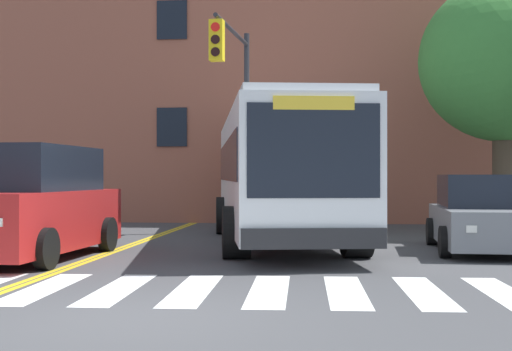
# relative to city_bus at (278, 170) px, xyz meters

# --- Properties ---
(ground_plane) EXTENTS (120.00, 120.00, 0.00)m
(ground_plane) POSITION_rel_city_bus_xyz_m (-1.13, -9.95, -1.83)
(ground_plane) COLOR #424244
(crosswalk) EXTENTS (12.94, 3.41, 0.01)m
(crosswalk) POSITION_rel_city_bus_xyz_m (-0.18, -7.75, -1.82)
(crosswalk) COLOR white
(crosswalk) RESTS_ON ground
(lane_line_yellow_inner) EXTENTS (0.12, 36.00, 0.01)m
(lane_line_yellow_inner) POSITION_rel_city_bus_xyz_m (-3.58, 6.25, -1.82)
(lane_line_yellow_inner) COLOR gold
(lane_line_yellow_inner) RESTS_ON ground
(lane_line_yellow_outer) EXTENTS (0.12, 36.00, 0.01)m
(lane_line_yellow_outer) POSITION_rel_city_bus_xyz_m (-3.42, 6.25, -1.82)
(lane_line_yellow_outer) COLOR gold
(lane_line_yellow_outer) RESTS_ON ground
(city_bus) EXTENTS (4.56, 12.10, 3.32)m
(city_bus) POSITION_rel_city_bus_xyz_m (0.00, 0.00, 0.00)
(city_bus) COLOR white
(city_bus) RESTS_ON ground
(car_red_near_lane) EXTENTS (2.33, 5.30, 2.29)m
(car_red_near_lane) POSITION_rel_city_bus_xyz_m (-4.67, -4.17, -0.74)
(car_red_near_lane) COLOR #AD1E1E
(car_red_near_lane) RESTS_ON ground
(car_grey_far_lane) EXTENTS (2.30, 4.65, 1.71)m
(car_grey_far_lane) POSITION_rel_city_bus_xyz_m (4.67, -1.84, -1.05)
(car_grey_far_lane) COLOR slate
(car_grey_far_lane) RESTS_ON ground
(traffic_light_overhead) EXTENTS (0.57, 4.06, 5.90)m
(traffic_light_overhead) POSITION_rel_city_bus_xyz_m (-1.24, 1.21, 2.22)
(traffic_light_overhead) COLOR #28282D
(traffic_light_overhead) RESTS_ON ground
(street_tree_curbside_large) EXTENTS (5.26, 5.13, 7.43)m
(street_tree_curbside_large) POSITION_rel_city_bus_xyz_m (6.40, 3.15, 3.18)
(street_tree_curbside_large) COLOR #4C3D2D
(street_tree_curbside_large) RESTS_ON ground
(building_facade) EXTENTS (39.63, 7.52, 13.81)m
(building_facade) POSITION_rel_city_bus_xyz_m (-4.30, 10.82, 5.08)
(building_facade) COLOR #9E5642
(building_facade) RESTS_ON ground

